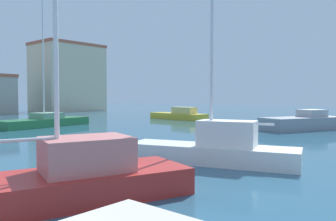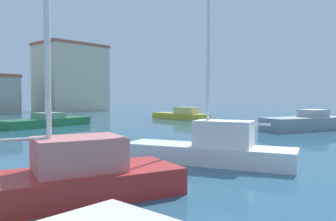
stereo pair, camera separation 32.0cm
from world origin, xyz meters
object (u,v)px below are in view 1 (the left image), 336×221
Objects in this scene: sailboat_white_outer_mooring at (215,148)px; motorboat_yellow_inner_mooring at (179,115)px; motorboat_grey_behind_lamppost at (304,122)px; sailboat_red_mid_harbor at (64,179)px; sailboat_green_far_right at (45,121)px.

motorboat_yellow_inner_mooring is at bearing 42.05° from sailboat_white_outer_mooring.
sailboat_white_outer_mooring reaches higher than motorboat_yellow_inner_mooring.
sailboat_red_mid_harbor is at bearing -174.92° from motorboat_grey_behind_lamppost.
motorboat_grey_behind_lamppost is at bearing 5.08° from sailboat_red_mid_harbor.
sailboat_red_mid_harbor is 0.93× the size of sailboat_white_outer_mooring.
motorboat_grey_behind_lamppost is at bearing -101.64° from motorboat_yellow_inner_mooring.
sailboat_green_far_right is at bearing 123.34° from motorboat_grey_behind_lamppost.
motorboat_grey_behind_lamppost is at bearing 7.65° from sailboat_white_outer_mooring.
sailboat_green_far_right reaches higher than sailboat_red_mid_harbor.
sailboat_green_far_right is at bearing 168.91° from motorboat_yellow_inner_mooring.
motorboat_grey_behind_lamppost is at bearing -56.66° from sailboat_green_far_right.
motorboat_yellow_inner_mooring is at bearing 33.67° from sailboat_red_mid_harbor.
sailboat_red_mid_harbor is 1.20× the size of motorboat_grey_behind_lamppost.
motorboat_yellow_inner_mooring is at bearing 78.36° from motorboat_grey_behind_lamppost.
motorboat_grey_behind_lamppost is (22.63, 2.01, -0.00)m from sailboat_red_mid_harbor.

